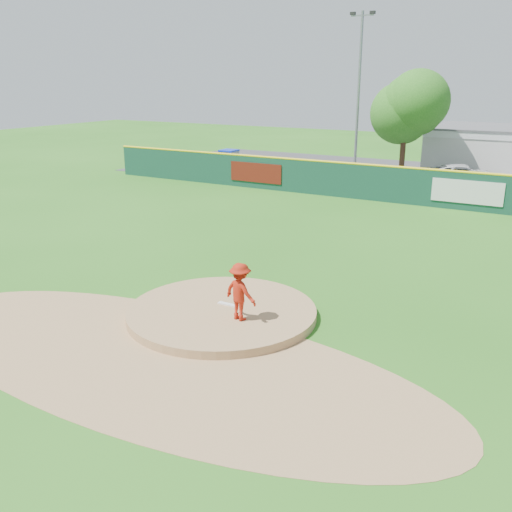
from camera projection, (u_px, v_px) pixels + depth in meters
The scene contains 12 objects.
ground at pixel (222, 316), 16.63m from camera, with size 120.00×120.00×0.00m, color #286B19.
pitchers_mound at pixel (222, 316), 16.63m from camera, with size 5.50×5.50×0.50m, color #9E774C.
pitching_rubber at pixel (227, 304), 16.80m from camera, with size 0.60×0.15×0.04m, color white.
infield_dirt_arc at pixel (156, 358), 14.15m from camera, with size 15.40×15.40×0.01m, color #9E774C.
parking_lot at pixel (438, 179), 38.98m from camera, with size 44.00×16.00×0.02m, color #38383A.
pitcher at pixel (240, 292), 15.57m from camera, with size 1.05×0.60×1.63m, color #A61F0E.
van at pixel (463, 175), 36.34m from camera, with size 2.27×4.93×1.37m, color silver.
fence_banners at pixel (352, 181), 32.51m from camera, with size 16.24×0.04×1.20m.
playground_slide at pixel (228, 162), 40.86m from camera, with size 1.12×3.17×1.75m.
outfield_fence at pixel (401, 184), 31.21m from camera, with size 40.00×0.14×2.07m.
deciduous_tree at pixel (406, 112), 36.91m from camera, with size 5.60×5.60×7.36m.
light_pole_left at pixel (359, 87), 40.02m from camera, with size 1.75×0.25×11.00m.
Camera 1 is at (8.50, -12.82, 6.65)m, focal length 40.00 mm.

